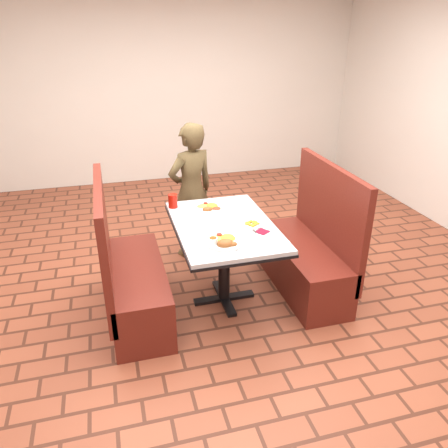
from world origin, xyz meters
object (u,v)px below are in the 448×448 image
Objects in this scene: booth_bench_left at (131,281)px; dining_table at (224,234)px; diner_person at (191,191)px; near_dinner_plate at (224,240)px; plantain_plate at (252,224)px; booth_bench_right at (308,256)px; red_tumbler at (173,201)px; far_dinner_plate at (209,207)px.

dining_table is at bearing 0.00° from booth_bench_left.
diner_person is 4.73× the size of near_dinner_plate.
booth_bench_right is at bearing 8.61° from plantain_plate.
booth_bench_left is at bearing -133.63° from red_tumbler.
red_tumbler is (-0.56, 0.56, 0.05)m from plantain_plate.
red_tumbler reaches higher than far_dinner_plate.
booth_bench_left is 0.85× the size of diner_person.
far_dinner_plate is (-0.84, 0.34, 0.45)m from booth_bench_right.
booth_bench_right is 9.74× the size of red_tumbler.
diner_person reaches higher than dining_table.
diner_person is at bearing 106.07° from plantain_plate.
plantain_plate is at bearing -5.01° from booth_bench_left.
far_dinner_plate is 1.52× the size of plantain_plate.
diner_person is 1.29m from near_dinner_plate.
booth_bench_right is at bearing 0.00° from booth_bench_left.
far_dinner_plate is at bearing 85.74° from near_dinner_plate.
red_tumbler is (-0.35, 0.47, 0.16)m from dining_table.
far_dinner_plate is 0.50m from plantain_plate.
booth_bench_left reaches higher than near_dinner_plate.
diner_person is at bearing 53.06° from booth_bench_left.
near_dinner_plate is (-0.89, -0.34, 0.45)m from booth_bench_right.
near_dinner_plate is at bearing -140.70° from plantain_plate.
far_dinner_plate is 0.34m from red_tumbler.
dining_table is 0.86m from booth_bench_right.
booth_bench_left is 1.60m from booth_bench_right.
dining_table is at bearing -83.02° from far_dinner_plate.
dining_table is 0.86× the size of diner_person.
booth_bench_left and booth_bench_right have the same top height.
booth_bench_left is 1.00× the size of booth_bench_right.
plantain_plate is 1.43× the size of red_tumbler.
booth_bench_right is (0.80, 0.00, -0.32)m from dining_table.
plantain_plate is at bearing -59.38° from far_dinner_plate.
near_dinner_plate is at bearing 68.26° from diner_person.
diner_person is at bearing 94.13° from far_dinner_plate.
booth_bench_left is at bearing 180.00° from booth_bench_right.
far_dinner_plate is 2.17× the size of red_tumbler.
booth_bench_right is 1.35m from diner_person.
plantain_plate is at bearing -44.86° from red_tumbler.
booth_bench_left is 1.24m from diner_person.
diner_person is at bearing 61.07° from red_tumbler.
booth_bench_right is at bearing -22.31° from red_tumbler.
dining_table is 4.07× the size of near_dinner_plate.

